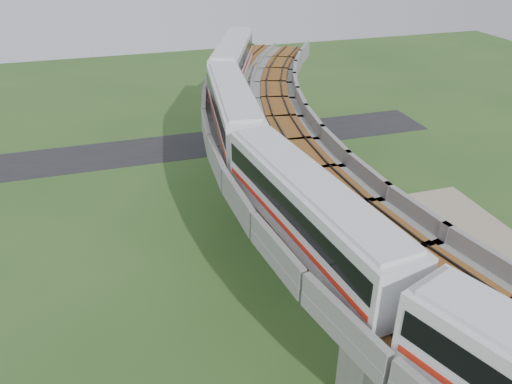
{
  "coord_description": "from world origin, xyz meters",
  "views": [
    {
      "loc": [
        -10.61,
        -27.46,
        25.25
      ],
      "look_at": [
        -1.3,
        3.13,
        7.5
      ],
      "focal_mm": 35.0,
      "sensor_mm": 36.0,
      "label": 1
    }
  ],
  "objects": [
    {
      "name": "tree_0",
      "position": [
        12.27,
        23.49,
        2.29
      ],
      "size": [
        2.47,
        2.47,
        3.35
      ],
      "color": "#382314",
      "rests_on": "ground"
    },
    {
      "name": "ground",
      "position": [
        0.0,
        0.0,
        0.0
      ],
      "size": [
        160.0,
        160.0,
        0.0
      ],
      "primitive_type": "plane",
      "color": "#2E5221",
      "rests_on": "ground"
    },
    {
      "name": "dirt_lot",
      "position": [
        14.0,
        -2.0,
        0.02
      ],
      "size": [
        18.0,
        26.0,
        0.04
      ],
      "primitive_type": "cube",
      "color": "gray",
      "rests_on": "ground"
    },
    {
      "name": "viaduct",
      "position": [
        3.84,
        0.0,
        9.05
      ],
      "size": [
        19.58,
        73.98,
        11.4
      ],
      "color": "#99968E",
      "rests_on": "ground"
    },
    {
      "name": "tree_2",
      "position": [
        5.82,
        2.52,
        2.05
      ],
      "size": [
        2.71,
        2.71,
        3.2
      ],
      "color": "#382314",
      "rests_on": "ground"
    },
    {
      "name": "car_dark",
      "position": [
        16.09,
        3.33,
        0.6
      ],
      "size": [
        3.93,
        1.83,
        1.11
      ],
      "primitive_type": "imported",
      "rotation": [
        0.0,
        0.0,
        1.64
      ],
      "color": "black",
      "rests_on": "dirt_lot"
    },
    {
      "name": "tree_3",
      "position": [
        6.16,
        -4.97,
        2.11
      ],
      "size": [
        2.61,
        2.61,
        3.22
      ],
      "color": "#382314",
      "rests_on": "ground"
    },
    {
      "name": "metro_train",
      "position": [
        0.35,
        -0.55,
        12.31
      ],
      "size": [
        10.98,
        61.34,
        3.64
      ],
      "color": "silver",
      "rests_on": "ground"
    },
    {
      "name": "asphalt_road",
      "position": [
        0.0,
        30.0,
        0.01
      ],
      "size": [
        60.0,
        8.0,
        0.03
      ],
      "primitive_type": "cube",
      "color": "#232326",
      "rests_on": "ground"
    },
    {
      "name": "car_white",
      "position": [
        14.72,
        -5.53,
        0.63
      ],
      "size": [
        2.19,
        3.71,
        1.18
      ],
      "primitive_type": "imported",
      "rotation": [
        0.0,
        0.0,
        0.24
      ],
      "color": "white",
      "rests_on": "dirt_lot"
    },
    {
      "name": "fence",
      "position": [
        9.75,
        0.0,
        0.75
      ],
      "size": [
        3.87,
        38.73,
        1.5
      ],
      "color": "#2D382D",
      "rests_on": "ground"
    },
    {
      "name": "tree_1",
      "position": [
        9.21,
        14.75,
        2.09
      ],
      "size": [
        3.13,
        3.13,
        3.42
      ],
      "color": "#382314",
      "rests_on": "ground"
    }
  ]
}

